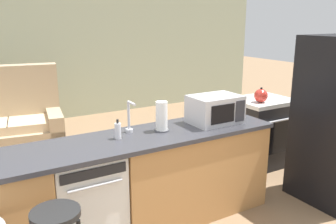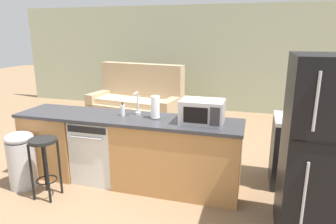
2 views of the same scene
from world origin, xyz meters
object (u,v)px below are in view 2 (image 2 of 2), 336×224
stove_range (303,152)px  couch (137,104)px  refrigerator (325,153)px  soap_bottle (123,110)px  dishwasher (100,149)px  kettle (295,114)px  paper_towel_roll (155,108)px  trash_bin (22,159)px  bar_stool (44,156)px  microwave (202,112)px

stove_range → couch: (-3.14, 2.14, -0.06)m
refrigerator → soap_bottle: 2.34m
dishwasher → kettle: size_ratio=4.10×
paper_towel_roll → trash_bin: (-1.61, -0.55, -0.66)m
refrigerator → couch: bearing=134.2°
couch → bar_stool: bearing=-87.2°
microwave → paper_towel_roll: 0.60m
paper_towel_roll → trash_bin: size_ratio=0.38×
refrigerator → trash_bin: 3.47m
paper_towel_roll → bar_stool: paper_towel_roll is taller
paper_towel_roll → bar_stool: (-1.16, -0.67, -0.50)m
bar_stool → couch: bearing=92.8°
kettle → bar_stool: bearing=-159.5°
microwave → paper_towel_roll: size_ratio=1.77×
microwave → kettle: (1.06, 0.42, -0.05)m
paper_towel_roll → trash_bin: bearing=-161.3°
bar_stool → couch: size_ratio=0.35×
stove_range → microwave: 1.46m
microwave → stove_range: bearing=24.2°
bar_stool → trash_bin: bearing=164.9°
refrigerator → soap_bottle: (-2.26, 0.59, 0.09)m
microwave → couch: (-1.92, 2.68, -0.65)m
couch → stove_range: bearing=-34.2°
trash_bin → couch: size_ratio=0.35×
refrigerator → microwave: (-1.22, 0.55, 0.16)m
kettle → soap_bottle: bearing=-169.5°
stove_range → microwave: microwave is taller
kettle → couch: (-2.98, 2.26, -0.59)m
refrigerator → bar_stool: (-2.98, -0.08, -0.35)m
stove_range → refrigerator: bearing=-90.0°
stove_range → refrigerator: size_ratio=0.51×
microwave → couch: 3.36m
dishwasher → kettle: bearing=9.9°
refrigerator → bar_stool: size_ratio=2.38×
soap_bottle → bar_stool: 1.07m
trash_bin → stove_range: bearing=17.1°
stove_range → kettle: 0.57m
couch → trash_bin: bearing=-95.2°
paper_towel_roll → couch: 3.03m
dishwasher → microwave: (1.38, -0.00, 0.62)m
dishwasher → soap_bottle: (0.34, 0.04, 0.55)m
refrigerator → bar_stool: bearing=-178.5°
stove_range → trash_bin: (-3.43, -1.06, -0.07)m
stove_range → refrigerator: refrigerator is taller
stove_range → soap_bottle: bearing=-167.2°
bar_stool → couch: (-0.16, 3.31, -0.14)m
paper_towel_roll → trash_bin: paper_towel_roll is taller
stove_range → paper_towel_roll: paper_towel_roll is taller
bar_stool → trash_bin: size_ratio=1.00×
microwave → soap_bottle: (-1.04, 0.04, -0.07)m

